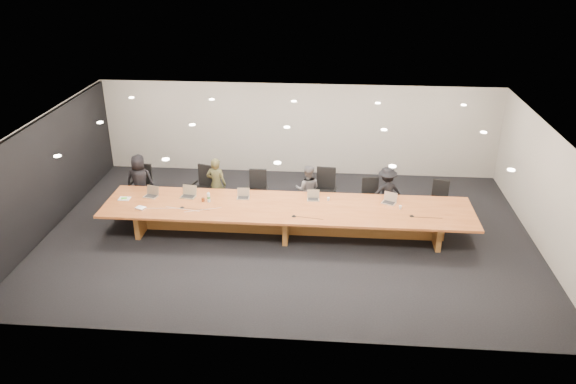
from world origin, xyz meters
name	(u,v)px	position (x,y,z in m)	size (l,w,h in m)	color
ground	(287,233)	(0.00, 0.00, 0.00)	(12.00, 12.00, 0.00)	black
back_wall	(298,129)	(0.00, 4.00, 1.40)	(12.00, 0.02, 2.80)	beige
left_wall_panel	(47,175)	(-5.94, 0.00, 1.37)	(0.08, 7.84, 2.74)	black
conference_table	(287,215)	(0.00, 0.00, 0.52)	(9.00, 1.80, 0.75)	#994B21
chair_far_left	(141,186)	(-4.07, 1.25, 0.59)	(0.60, 0.60, 1.17)	black
chair_left	(203,187)	(-2.38, 1.30, 0.59)	(0.60, 0.60, 1.18)	black
chair_mid_left	(257,191)	(-0.90, 1.29, 0.55)	(0.56, 0.56, 1.11)	black
chair_mid_right	(325,191)	(0.89, 1.32, 0.60)	(0.62, 0.62, 1.21)	black
chair_right	(371,198)	(2.11, 1.15, 0.52)	(0.53, 0.53, 1.05)	black
chair_far_right	(440,200)	(3.88, 1.21, 0.51)	(0.52, 0.52, 1.01)	black
person_a	(140,181)	(-4.07, 1.20, 0.75)	(0.73, 0.48, 1.50)	black
person_b	(216,184)	(-1.98, 1.20, 0.74)	(0.54, 0.35, 1.48)	#39381F
person_c	(308,189)	(0.45, 1.21, 0.67)	(0.65, 0.51, 1.34)	#525254
person_d	(386,192)	(2.50, 1.19, 0.69)	(0.89, 0.51, 1.37)	black
laptop_a	(150,192)	(-3.48, 0.27, 0.88)	(0.33, 0.24, 0.26)	tan
laptop_b	(188,192)	(-2.53, 0.33, 0.89)	(0.36, 0.27, 0.29)	#B5AB8A
laptop_c	(243,194)	(-1.14, 0.37, 0.87)	(0.31, 0.22, 0.24)	tan
laptop_d	(313,196)	(0.62, 0.42, 0.87)	(0.30, 0.22, 0.24)	tan
laptop_e	(389,198)	(2.48, 0.38, 0.88)	(0.33, 0.24, 0.26)	#BBA78F
water_bottle	(209,197)	(-1.95, 0.10, 0.87)	(0.08, 0.08, 0.24)	silver
amber_mug	(203,200)	(-2.10, 0.12, 0.80)	(0.08, 0.08, 0.10)	brown
paper_cup_near	(328,199)	(1.00, 0.42, 0.79)	(0.07, 0.07, 0.08)	silver
paper_cup_far	(400,207)	(2.74, 0.10, 0.79)	(0.07, 0.07, 0.08)	silver
notepad	(124,199)	(-4.10, 0.09, 0.76)	(0.28, 0.23, 0.02)	white
lime_gadget	(124,198)	(-4.10, 0.08, 0.78)	(0.14, 0.08, 0.02)	#54BD32
av_box	(141,208)	(-3.52, -0.41, 0.77)	(0.23, 0.17, 0.03)	silver
mic_left	(182,207)	(-2.53, -0.28, 0.76)	(0.12, 0.12, 0.03)	black
mic_center	(294,216)	(0.21, -0.51, 0.76)	(0.12, 0.12, 0.03)	black
mic_right	(412,216)	(2.97, -0.28, 0.76)	(0.12, 0.12, 0.03)	black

